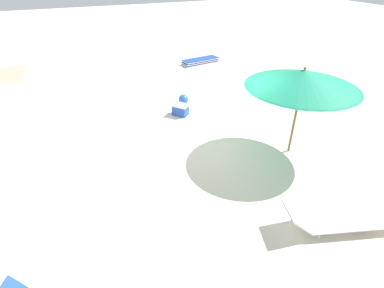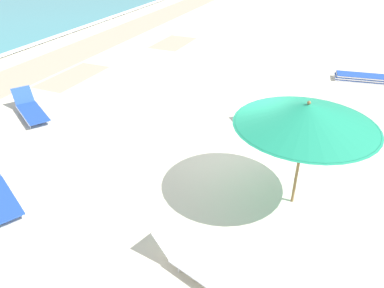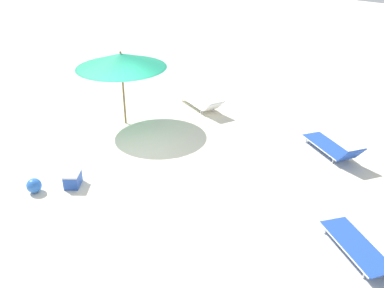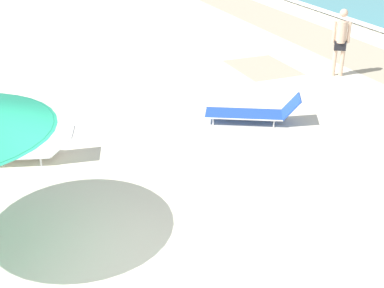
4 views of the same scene
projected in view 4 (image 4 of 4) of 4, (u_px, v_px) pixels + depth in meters
The scene contains 4 objects.
ground_plane at pixel (120, 273), 7.11m from camera, with size 60.00×60.00×0.16m.
sun_lounger_beside_umbrella at pixel (19, 150), 9.77m from camera, with size 1.18×2.17×0.55m.
sun_lounger_near_water_left at pixel (254, 112), 11.38m from camera, with size 1.46×2.04×0.61m.
beachgoer_wading_adult at pixel (341, 39), 13.86m from camera, with size 0.31×0.39×1.76m.
Camera 4 is at (5.60, -1.24, 4.56)m, focal length 50.00 mm.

